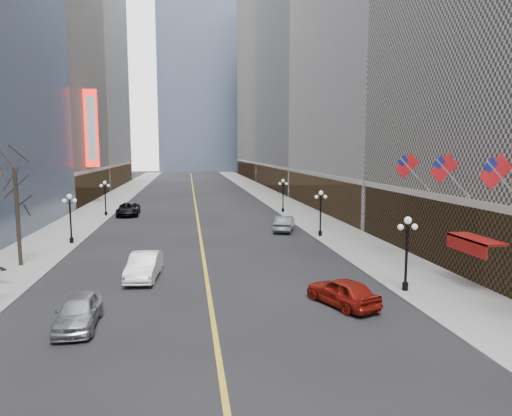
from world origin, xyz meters
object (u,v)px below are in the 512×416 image
object	(u,v)px
streetlamp_east_3	(283,192)
streetlamp_west_3	(105,194)
streetlamp_west_2	(70,213)
car_nb_far	(128,209)
streetlamp_east_1	(407,246)
car_sb_mid	(342,292)
streetlamp_east_2	(321,208)
car_sb_far	(284,224)
car_nb_near	(78,311)
car_nb_mid	(144,266)

from	to	relation	value
streetlamp_east_3	streetlamp_west_3	bearing A→B (deg)	180.00
streetlamp_west_2	car_nb_far	size ratio (longest dim) A/B	0.75
streetlamp_east_3	streetlamp_west_2	world-z (taller)	same
streetlamp_east_1	streetlamp_east_3	bearing A→B (deg)	90.00
streetlamp_east_3	car_nb_far	xyz separation A→B (m)	(-20.80, 0.45, -2.06)
car_nb_far	car_sb_mid	world-z (taller)	car_nb_far
streetlamp_east_2	streetlamp_east_3	xyz separation A→B (m)	(0.00, 18.00, 0.00)
streetlamp_east_3	car_sb_far	xyz separation A→B (m)	(-2.80, -14.12, -2.07)
car_nb_near	car_sb_far	bearing A→B (deg)	55.77
streetlamp_east_2	streetlamp_west_2	size ratio (longest dim) A/B	1.00
streetlamp_east_2	streetlamp_west_3	world-z (taller)	same
car_nb_near	car_nb_far	distance (m)	39.26
streetlamp_west_3	car_nb_mid	world-z (taller)	streetlamp_west_3
streetlamp_east_2	car_sb_far	world-z (taller)	streetlamp_east_2
streetlamp_east_2	streetlamp_west_2	world-z (taller)	same
streetlamp_west_3	car_nb_mid	size ratio (longest dim) A/B	0.86
streetlamp_west_2	car_nb_near	bearing A→B (deg)	-75.74
streetlamp_east_1	car_sb_mid	xyz separation A→B (m)	(-4.55, -1.66, -2.10)
streetlamp_west_2	car_nb_mid	distance (m)	14.79
car_sb_far	car_nb_mid	bearing A→B (deg)	69.57
streetlamp_west_2	car_nb_far	bearing A→B (deg)	81.37
streetlamp_west_2	streetlamp_west_3	distance (m)	18.00
streetlamp_east_2	car_nb_far	xyz separation A→B (m)	(-20.80, 18.45, -2.06)
streetlamp_west_2	car_nb_mid	xyz separation A→B (m)	(7.66, -12.49, -2.04)
streetlamp_east_1	streetlamp_east_2	size ratio (longest dim) A/B	1.00
streetlamp_east_1	streetlamp_west_3	size ratio (longest dim) A/B	1.00
streetlamp_east_3	car_sb_mid	size ratio (longest dim) A/B	0.96
streetlamp_east_1	car_nb_mid	xyz separation A→B (m)	(-15.94, 5.51, -2.04)
streetlamp_east_2	streetlamp_east_3	size ratio (longest dim) A/B	1.00
streetlamp_east_3	streetlamp_east_1	bearing A→B (deg)	-90.00
streetlamp_east_3	car_nb_mid	distance (m)	34.47
streetlamp_west_2	streetlamp_east_1	bearing A→B (deg)	-37.33
streetlamp_east_1	car_nb_far	world-z (taller)	streetlamp_east_1
car_nb_far	car_sb_far	distance (m)	23.16
car_sb_far	car_nb_near	bearing A→B (deg)	76.08
car_nb_mid	car_nb_far	bearing A→B (deg)	103.93
streetlamp_east_2	streetlamp_west_3	size ratio (longest dim) A/B	1.00
streetlamp_east_2	streetlamp_west_3	distance (m)	29.68
streetlamp_east_3	car_nb_far	bearing A→B (deg)	178.75
car_sb_far	streetlamp_east_3	bearing A→B (deg)	-82.88
streetlamp_east_2	car_sb_far	bearing A→B (deg)	125.82
streetlamp_east_3	car_nb_near	bearing A→B (deg)	-115.33
streetlamp_east_2	car_sb_mid	xyz separation A→B (m)	(-4.55, -19.66, -2.10)
streetlamp_east_2	car_sb_far	size ratio (longest dim) A/B	0.89
streetlamp_east_3	car_sb_mid	xyz separation A→B (m)	(-4.55, -37.66, -2.10)
streetlamp_east_3	car_nb_mid	world-z (taller)	streetlamp_east_3
car_nb_mid	car_nb_far	world-z (taller)	car_nb_mid
streetlamp_east_1	streetlamp_west_2	distance (m)	29.68
streetlamp_east_2	car_sb_far	distance (m)	5.21
streetlamp_west_2	car_nb_far	world-z (taller)	streetlamp_west_2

